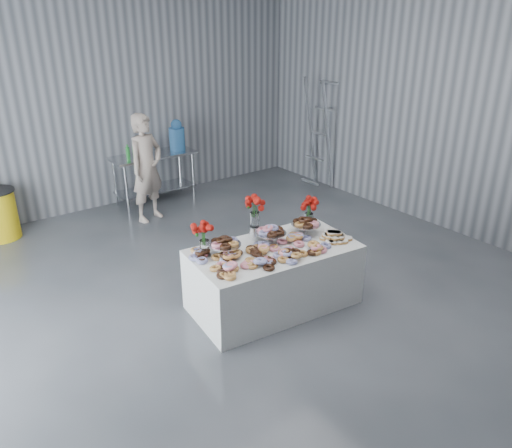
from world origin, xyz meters
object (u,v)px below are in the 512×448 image
(person, at_px, (147,168))
(stepladder, at_px, (319,134))
(display_table, at_px, (274,277))
(water_jug, at_px, (177,136))
(prep_table, at_px, (154,169))

(person, bearing_deg, stepladder, -26.92)
(stepladder, bearing_deg, display_table, -139.91)
(person, height_order, stepladder, stepladder)
(display_table, relative_size, stepladder, 0.89)
(display_table, bearing_deg, person, 89.51)
(water_jug, xyz_separation_m, person, (-0.94, -0.67, -0.26))
(water_jug, xyz_separation_m, stepladder, (2.45, -1.14, -0.08))
(person, xyz_separation_m, stepladder, (3.38, -0.47, 0.18))
(display_table, relative_size, prep_table, 1.27)
(display_table, xyz_separation_m, stepladder, (3.41, 2.87, 0.69))
(water_jug, relative_size, stepladder, 0.26)
(display_table, bearing_deg, prep_table, 83.35)
(person, bearing_deg, display_table, -109.55)
(display_table, bearing_deg, water_jug, 76.44)
(prep_table, distance_m, water_jug, 0.73)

